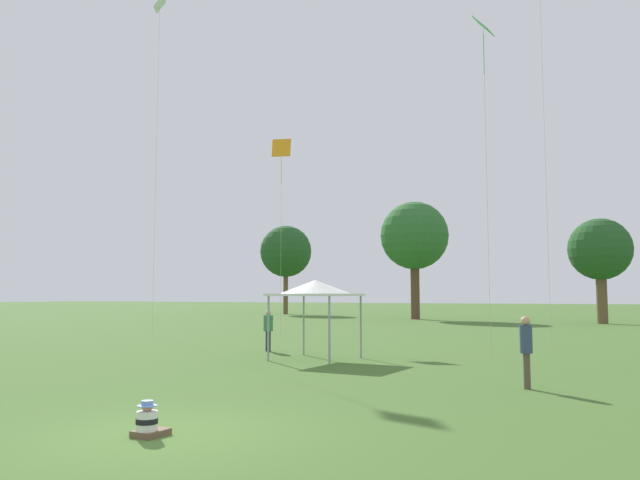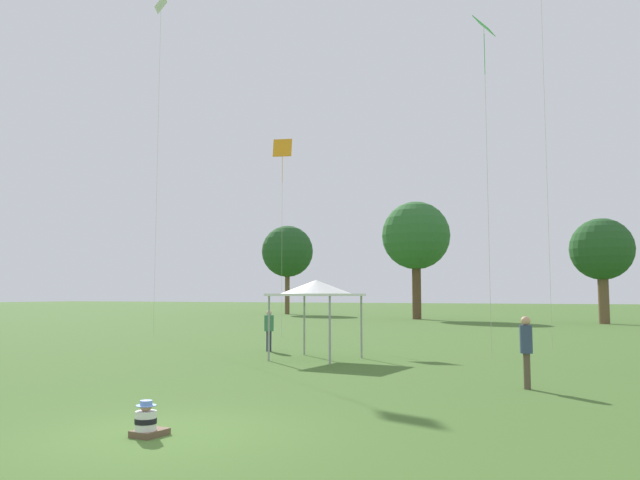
{
  "view_description": "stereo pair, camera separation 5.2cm",
  "coord_description": "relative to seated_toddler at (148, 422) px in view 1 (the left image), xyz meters",
  "views": [
    {
      "loc": [
        6.2,
        -8.23,
        2.2
      ],
      "look_at": [
        -0.04,
        6.42,
        3.6
      ],
      "focal_mm": 35.0,
      "sensor_mm": 36.0,
      "label": 1
    },
    {
      "loc": [
        6.25,
        -8.21,
        2.2
      ],
      "look_at": [
        -0.04,
        6.42,
        3.6
      ],
      "focal_mm": 35.0,
      "sensor_mm": 36.0,
      "label": 2
    }
  ],
  "objects": [
    {
      "name": "person_standing_0",
      "position": [
        -5.12,
        13.7,
        0.71
      ],
      "size": [
        0.39,
        0.39,
        1.59
      ],
      "rotation": [
        0.0,
        0.0,
        4.67
      ],
      "color": "#282D42",
      "rests_on": "ground"
    },
    {
      "name": "distant_tree_0",
      "position": [
        7.44,
        43.94,
        5.35
      ],
      "size": [
        4.7,
        4.7,
        8.02
      ],
      "color": "brown",
      "rests_on": "ground"
    },
    {
      "name": "canopy_tent",
      "position": [
        -2.21,
        11.63,
        2.18
      ],
      "size": [
        2.83,
        2.83,
        2.7
      ],
      "rotation": [
        0.0,
        0.0,
        -0.11
      ],
      "color": "white",
      "rests_on": "ground"
    },
    {
      "name": "seated_toddler",
      "position": [
        0.0,
        0.0,
        0.0
      ],
      "size": [
        0.46,
        0.55,
        0.57
      ],
      "rotation": [
        0.0,
        0.0,
        -0.11
      ],
      "color": "brown",
      "rests_on": "ground"
    },
    {
      "name": "person_standing_1",
      "position": [
        5.0,
        7.46,
        0.81
      ],
      "size": [
        0.4,
        0.4,
        1.69
      ],
      "rotation": [
        0.0,
        0.0,
        2.19
      ],
      "color": "brown",
      "rests_on": "ground"
    },
    {
      "name": "distant_tree_1",
      "position": [
        -7.79,
        46.96,
        7.24
      ],
      "size": [
        6.14,
        6.14,
        10.61
      ],
      "color": "brown",
      "rests_on": "ground"
    },
    {
      "name": "kite_3",
      "position": [
        -8.32,
        21.12,
        9.45
      ],
      "size": [
        1.03,
        0.48,
        10.48
      ],
      "rotation": [
        0.0,
        0.0,
        5.75
      ],
      "color": "orange",
      "rests_on": "ground"
    },
    {
      "name": "kite_4",
      "position": [
        -15.67,
        20.09,
        17.52
      ],
      "size": [
        0.89,
        1.06,
        19.24
      ],
      "rotation": [
        0.0,
        0.0,
        4.38
      ],
      "color": "white",
      "rests_on": "ground"
    },
    {
      "name": "ground_plane",
      "position": [
        0.13,
        0.19,
        -0.23
      ],
      "size": [
        300.0,
        300.0,
        0.0
      ],
      "primitive_type": "plane",
      "color": "#426628"
    },
    {
      "name": "kite_1",
      "position": [
        3.22,
        14.44,
        11.14
      ],
      "size": [
        0.72,
        0.93,
        12.26
      ],
      "rotation": [
        0.0,
        0.0,
        0.61
      ],
      "color": "green",
      "rests_on": "ground"
    },
    {
      "name": "distant_tree_2",
      "position": [
        -24.9,
        55.41,
        6.85
      ],
      "size": [
        5.83,
        5.83,
        10.02
      ],
      "color": "brown",
      "rests_on": "ground"
    }
  ]
}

